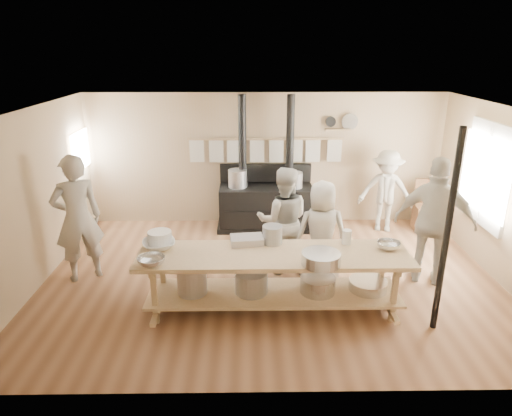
# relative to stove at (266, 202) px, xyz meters

# --- Properties ---
(ground) EXTENTS (7.00, 7.00, 0.00)m
(ground) POSITION_rel_stove_xyz_m (0.01, -2.12, -0.52)
(ground) COLOR brown
(ground) RESTS_ON ground
(room_shell) EXTENTS (7.00, 7.00, 7.00)m
(room_shell) POSITION_rel_stove_xyz_m (0.01, -2.12, 1.10)
(room_shell) COLOR tan
(room_shell) RESTS_ON ground
(window_right) EXTENTS (0.09, 1.50, 1.65)m
(window_right) POSITION_rel_stove_xyz_m (3.48, -1.52, 0.98)
(window_right) COLOR beige
(window_right) RESTS_ON ground
(left_opening) EXTENTS (0.00, 0.90, 0.90)m
(left_opening) POSITION_rel_stove_xyz_m (-3.44, -0.12, 1.08)
(left_opening) COLOR white
(left_opening) RESTS_ON ground
(stove) EXTENTS (1.90, 0.75, 2.60)m
(stove) POSITION_rel_stove_xyz_m (0.00, 0.00, 0.00)
(stove) COLOR black
(stove) RESTS_ON ground
(towel_rail) EXTENTS (3.00, 0.04, 0.47)m
(towel_rail) POSITION_rel_stove_xyz_m (0.01, 0.28, 1.03)
(towel_rail) COLOR #A0895B
(towel_rail) RESTS_ON ground
(back_wall_shelf) EXTENTS (0.63, 0.14, 0.32)m
(back_wall_shelf) POSITION_rel_stove_xyz_m (1.47, 0.32, 1.48)
(back_wall_shelf) COLOR #A0895B
(back_wall_shelf) RESTS_ON ground
(prep_table) EXTENTS (3.60, 0.90, 0.85)m
(prep_table) POSITION_rel_stove_xyz_m (-0.00, -3.02, -0.00)
(prep_table) COLOR #A0895B
(prep_table) RESTS_ON ground
(support_post) EXTENTS (0.08, 0.08, 2.60)m
(support_post) POSITION_rel_stove_xyz_m (2.06, -3.47, 0.78)
(support_post) COLOR black
(support_post) RESTS_ON ground
(cook_far_left) EXTENTS (0.86, 0.77, 1.97)m
(cook_far_left) POSITION_rel_stove_xyz_m (-2.90, -2.05, 0.47)
(cook_far_left) COLOR beige
(cook_far_left) RESTS_ON ground
(cook_left) EXTENTS (0.85, 0.67, 1.72)m
(cook_left) POSITION_rel_stove_xyz_m (0.21, -1.85, 0.34)
(cook_left) COLOR beige
(cook_left) RESTS_ON ground
(cook_center) EXTENTS (0.80, 0.55, 1.59)m
(cook_center) POSITION_rel_stove_xyz_m (0.76, -2.18, 0.27)
(cook_center) COLOR beige
(cook_center) RESTS_ON ground
(cook_right) EXTENTS (1.24, 0.89, 1.96)m
(cook_right) POSITION_rel_stove_xyz_m (2.42, -2.26, 0.46)
(cook_right) COLOR beige
(cook_right) RESTS_ON ground
(cook_by_window) EXTENTS (1.15, 0.85, 1.60)m
(cook_by_window) POSITION_rel_stove_xyz_m (2.31, -0.17, 0.28)
(cook_by_window) COLOR beige
(cook_by_window) RESTS_ON ground
(chair) EXTENTS (0.50, 0.50, 0.98)m
(chair) POSITION_rel_stove_xyz_m (3.16, -0.15, -0.23)
(chair) COLOR brown
(chair) RESTS_ON ground
(bowl_white_a) EXTENTS (0.54, 0.54, 0.11)m
(bowl_white_a) POSITION_rel_stove_xyz_m (-1.54, -2.83, 0.38)
(bowl_white_a) COLOR white
(bowl_white_a) RESTS_ON prep_table
(bowl_steel_a) EXTENTS (0.49, 0.49, 0.11)m
(bowl_steel_a) POSITION_rel_stove_xyz_m (-1.54, -3.34, 0.38)
(bowl_steel_a) COLOR silver
(bowl_steel_a) RESTS_ON prep_table
(bowl_white_b) EXTENTS (0.53, 0.53, 0.09)m
(bowl_white_b) POSITION_rel_stove_xyz_m (0.61, -3.35, 0.38)
(bowl_white_b) COLOR white
(bowl_white_b) RESTS_ON prep_table
(bowl_steel_b) EXTENTS (0.40, 0.40, 0.10)m
(bowl_steel_b) POSITION_rel_stove_xyz_m (1.56, -2.90, 0.38)
(bowl_steel_b) COLOR silver
(bowl_steel_b) RESTS_ON prep_table
(roasting_pan) EXTENTS (0.48, 0.35, 0.10)m
(roasting_pan) POSITION_rel_stove_xyz_m (-0.35, -2.69, 0.38)
(roasting_pan) COLOR #B2B2B7
(roasting_pan) RESTS_ON prep_table
(mixing_bowl_large) EXTENTS (0.52, 0.52, 0.16)m
(mixing_bowl_large) POSITION_rel_stove_xyz_m (0.58, -3.35, 0.41)
(mixing_bowl_large) COLOR silver
(mixing_bowl_large) RESTS_ON prep_table
(bucket_galv) EXTENTS (0.32, 0.32, 0.25)m
(bucket_galv) POSITION_rel_stove_xyz_m (-0.00, -2.69, 0.46)
(bucket_galv) COLOR gray
(bucket_galv) RESTS_ON prep_table
(deep_bowl_enamel) EXTENTS (0.33, 0.33, 0.20)m
(deep_bowl_enamel) POSITION_rel_stove_xyz_m (-1.54, -2.74, 0.43)
(deep_bowl_enamel) COLOR white
(deep_bowl_enamel) RESTS_ON prep_table
(pitcher) EXTENTS (0.17, 0.17, 0.20)m
(pitcher) POSITION_rel_stove_xyz_m (1.02, -2.72, 0.43)
(pitcher) COLOR white
(pitcher) RESTS_ON prep_table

